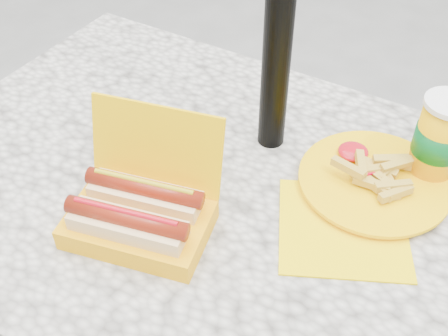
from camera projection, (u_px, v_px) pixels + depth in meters
The scene contains 4 objects.
picnic_table at pixel (228, 232), 1.05m from camera, with size 1.20×0.80×0.75m.
hotdog_box at pixel (139, 212), 0.88m from camera, with size 0.26×0.23×0.18m.
fries_plate at pixel (372, 183), 0.97m from camera, with size 0.28×0.39×0.05m.
soda_cup at pixel (439, 140), 0.95m from camera, with size 0.09×0.09×0.16m.
Camera 1 is at (0.34, -0.60, 1.44)m, focal length 45.00 mm.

